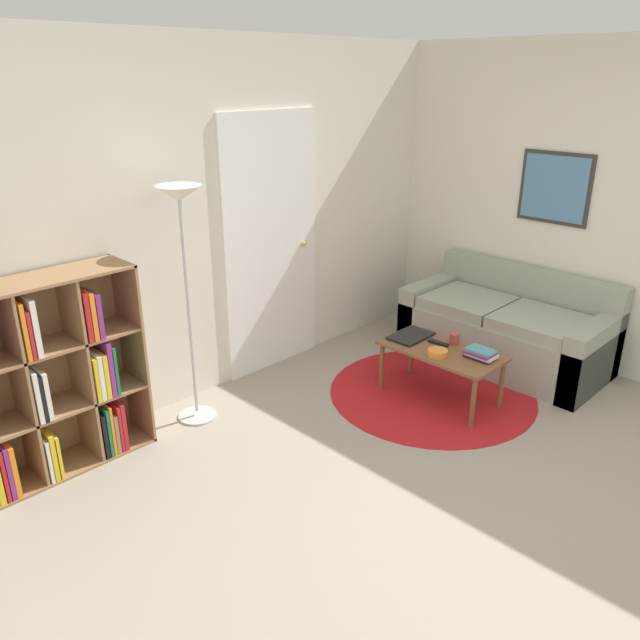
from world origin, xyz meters
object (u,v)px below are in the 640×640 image
(coffee_table, at_px, (441,355))
(laptop, at_px, (411,336))
(bookshelf, at_px, (42,386))
(cup, at_px, (455,339))
(couch, at_px, (508,329))
(floor_lamp, at_px, (182,230))
(bowl, at_px, (438,353))

(coffee_table, distance_m, laptop, 0.31)
(bookshelf, distance_m, cup, 2.88)
(couch, bearing_deg, bookshelf, 160.83)
(bookshelf, relative_size, floor_lamp, 0.75)
(cup, bearing_deg, laptop, 112.31)
(bookshelf, bearing_deg, laptop, -19.44)
(laptop, height_order, cup, cup)
(bookshelf, distance_m, coffee_table, 2.75)
(couch, height_order, cup, couch)
(floor_lamp, relative_size, couch, 1.01)
(bookshelf, relative_size, bowl, 8.50)
(couch, height_order, coffee_table, couch)
(bookshelf, relative_size, laptop, 3.53)
(cup, bearing_deg, bookshelf, 155.52)
(coffee_table, height_order, laptop, laptop)
(floor_lamp, bearing_deg, laptop, -27.47)
(bookshelf, bearing_deg, couch, -19.17)
(floor_lamp, distance_m, coffee_table, 2.10)
(bookshelf, distance_m, bowl, 2.66)
(laptop, relative_size, cup, 4.22)
(coffee_table, distance_m, cup, 0.17)
(bookshelf, height_order, floor_lamp, floor_lamp)
(cup, bearing_deg, coffee_table, 176.38)
(floor_lamp, bearing_deg, bookshelf, 174.15)
(laptop, distance_m, cup, 0.34)
(floor_lamp, relative_size, cup, 19.97)
(laptop, relative_size, bowl, 2.41)
(couch, height_order, bowl, couch)
(couch, bearing_deg, coffee_table, 178.98)
(bookshelf, height_order, bowl, bookshelf)
(bookshelf, distance_m, laptop, 2.65)
(laptop, bearing_deg, couch, -18.48)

